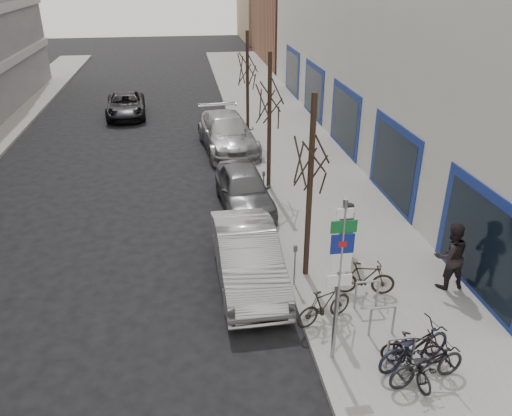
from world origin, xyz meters
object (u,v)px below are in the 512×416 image
object	(u,v)px
bike_near_left	(413,360)
bike_far_curb	(427,361)
highway_sign_pole	(340,274)
meter_mid	(264,184)
bike_mid_inner	(324,305)
tree_near	(312,146)
tree_far	(247,60)
pedestrian_near	(346,229)
parked_car_mid	(244,188)
bike_mid_curb	(415,343)
parked_car_front	(248,257)
parked_car_back	(227,133)
lane_car	(126,105)
meter_back	(245,139)
pedestrian_far	(450,255)
bike_far_inner	(365,278)
bike_near_right	(414,348)
meter_front	(295,261)
bike_rack	(382,317)
tree_mid	(270,90)

from	to	relation	value
bike_near_left	bike_far_curb	world-z (taller)	bike_far_curb
highway_sign_pole	meter_mid	world-z (taller)	highway_sign_pole
bike_mid_inner	tree_near	bearing A→B (deg)	-23.58
tree_far	bike_mid_inner	bearing A→B (deg)	-90.22
tree_near	pedestrian_near	size ratio (longest dim) A/B	3.00
highway_sign_pole	parked_car_mid	world-z (taller)	highway_sign_pole
bike_mid_curb	parked_car_mid	bearing A→B (deg)	-0.92
highway_sign_pole	parked_car_front	xyz separation A→B (m)	(-1.51, 3.59, -1.65)
bike_mid_curb	parked_car_back	distance (m)	15.89
bike_near_left	lane_car	xyz separation A→B (m)	(-8.07, 23.02, 0.07)
tree_near	tree_far	bearing A→B (deg)	90.00
bike_far_curb	parked_car_back	distance (m)	16.43
highway_sign_pole	parked_car_back	xyz separation A→B (m)	(-1.00, 15.19, -1.60)
tree_near	pedestrian_near	world-z (taller)	tree_near
meter_back	pedestrian_far	distance (m)	12.44
bike_near_left	pedestrian_near	distance (m)	5.17
bike_far_inner	pedestrian_near	xyz separation A→B (m)	(0.09, 2.03, 0.41)
parked_car_mid	bike_near_right	bearing A→B (deg)	-76.46
highway_sign_pole	lane_car	bearing A→B (deg)	106.38
lane_car	parked_car_front	bearing A→B (deg)	-78.67
meter_back	lane_car	bearing A→B (deg)	127.46
meter_back	meter_mid	bearing A→B (deg)	-90.00
bike_far_inner	lane_car	xyz separation A→B (m)	(-8.07, 19.90, 0.02)
meter_front	meter_mid	size ratio (longest dim) A/B	1.00
bike_near_left	bike_far_curb	xyz separation A→B (m)	(0.23, -0.19, 0.11)
bike_far_inner	parked_car_front	bearing A→B (deg)	78.94
bike_rack	bike_near_left	distance (m)	1.44
meter_front	bike_near_left	size ratio (longest dim) A/B	0.84
meter_front	pedestrian_near	bearing A→B (deg)	35.07
tree_mid	meter_front	world-z (taller)	tree_mid
bike_near_right	bike_far_curb	size ratio (longest dim) A/B	0.79
bike_mid_curb	parked_car_front	xyz separation A→B (m)	(-3.24, 4.05, 0.06)
highway_sign_pole	bike_far_inner	distance (m)	3.30
tree_far	bike_near_left	bearing A→B (deg)	-85.58
bike_near_right	bike_near_left	bearing A→B (deg)	164.56
bike_near_right	lane_car	world-z (taller)	lane_car
tree_mid	tree_far	bearing A→B (deg)	90.00
highway_sign_pole	tree_mid	distance (m)	10.15
bike_rack	bike_near_left	size ratio (longest dim) A/B	1.49
meter_mid	bike_mid_inner	xyz separation A→B (m)	(0.39, -7.21, -0.26)
meter_front	pedestrian_far	world-z (taller)	pedestrian_far
tree_mid	bike_mid_curb	world-z (taller)	tree_mid
tree_near	meter_back	xyz separation A→B (m)	(-0.45, 10.50, -3.19)
meter_back	bike_far_inner	world-z (taller)	meter_back
tree_near	bike_far_curb	size ratio (longest dim) A/B	2.95
parked_car_mid	lane_car	distance (m)	14.75
tree_near	parked_car_back	distance (m)	12.18
bike_mid_curb	pedestrian_far	distance (m)	3.58
bike_mid_inner	bike_mid_curb	bearing A→B (deg)	-160.17
highway_sign_pole	parked_car_front	size ratio (longest dim) A/B	0.85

